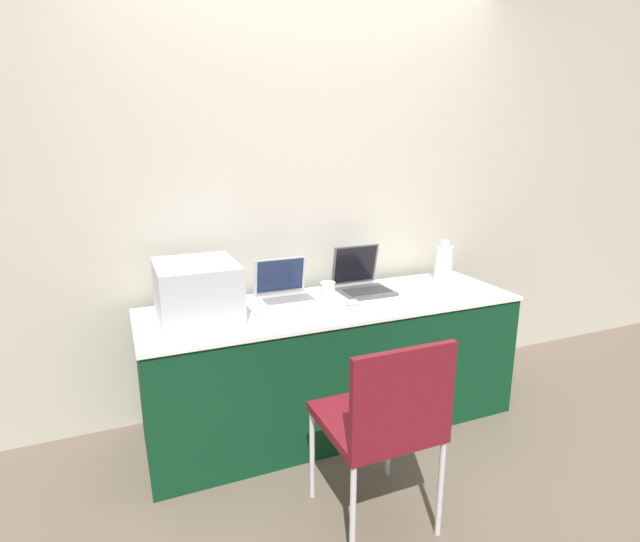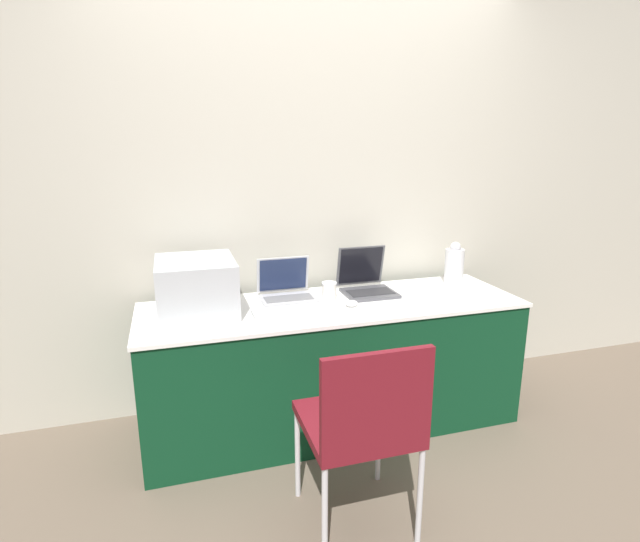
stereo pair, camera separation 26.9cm
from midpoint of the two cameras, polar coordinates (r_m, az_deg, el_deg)
name	(u,v)px [view 2 (the right image)]	position (r m, az deg, el deg)	size (l,w,h in m)	color
ground_plane	(351,452)	(2.80, 6.53, -19.99)	(14.00, 14.00, 0.00)	#6B5B4C
wall_back	(312,191)	(3.02, 1.62, 9.15)	(8.00, 0.05, 2.60)	#B7B2A3
table	(333,364)	(2.87, 4.24, -10.63)	(2.08, 0.65, 0.73)	#0C381E
printer	(196,284)	(2.60, -11.12, -1.53)	(0.39, 0.44, 0.28)	#B2B7BC
laptop_left	(286,290)	(2.80, -1.13, -2.22)	(0.30, 0.26, 0.22)	#B7B7BC
laptop_right	(366,283)	(2.94, 7.92, -1.38)	(0.29, 0.31, 0.26)	#4C4C51
external_keyboard	(298,310)	(2.59, 0.44, -4.58)	(0.47, 0.13, 0.02)	silver
coffee_cup	(328,291)	(2.79, 3.74, -2.30)	(0.08, 0.08, 0.10)	white
mouse	(352,304)	(2.68, 6.52, -3.76)	(0.07, 0.05, 0.04)	silver
metal_pitcher	(454,265)	(3.24, 17.42, 0.68)	(0.12, 0.12, 0.26)	silver
chair	(363,420)	(2.08, 8.81, -16.58)	(0.43, 0.45, 0.87)	maroon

